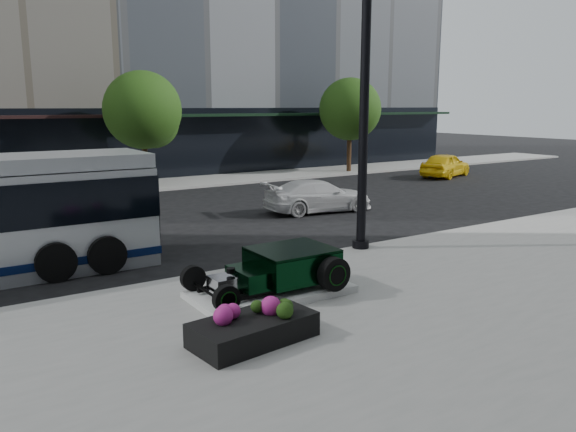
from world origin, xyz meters
TOP-DOWN VIEW (x-y plane):
  - ground at (0.00, 0.00)m, footprint 120.00×120.00m
  - sidewalk_far at (0.00, 14.00)m, footprint 70.00×4.00m
  - street_trees at (1.15, 13.07)m, footprint 29.80×3.80m
  - display_plinth at (-2.26, -4.34)m, footprint 3.40×1.80m
  - hot_rod at (-1.92, -4.34)m, footprint 3.22×2.00m
  - info_plaque at (-3.55, -5.30)m, footprint 0.45×0.37m
  - lamppost at (2.04, -2.25)m, footprint 0.47×0.47m
  - flower_planter at (-3.77, -6.25)m, footprint 2.25×1.31m
  - white_sedan at (4.69, 3.44)m, footprint 4.58×2.42m
  - yellow_taxi at (17.48, 8.33)m, footprint 4.47×2.92m

SIDE VIEW (x-z plane):
  - ground at x=0.00m, z-range 0.00..0.00m
  - sidewalk_far at x=0.00m, z-range 0.00..0.12m
  - display_plinth at x=-2.26m, z-range 0.12..0.27m
  - info_plaque at x=-3.55m, z-range 0.09..0.40m
  - flower_planter at x=-3.77m, z-range 0.03..0.72m
  - white_sedan at x=4.69m, z-range 0.00..1.27m
  - hot_rod at x=-1.92m, z-range 0.29..1.10m
  - yellow_taxi at x=17.48m, z-range 0.00..1.42m
  - street_trees at x=1.15m, z-range 0.92..6.62m
  - lamppost at x=2.04m, z-range -0.21..8.41m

